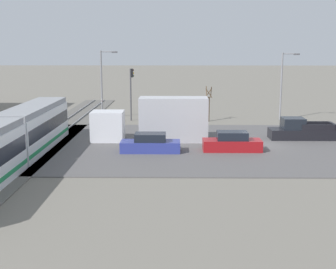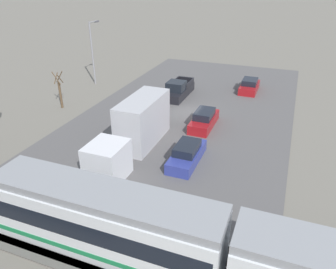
{
  "view_description": "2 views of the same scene",
  "coord_description": "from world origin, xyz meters",
  "px_view_note": "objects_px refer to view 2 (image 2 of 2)",
  "views": [
    {
      "loc": [
        -38.26,
        7.01,
        8.23
      ],
      "look_at": [
        -4.5,
        7.44,
        1.79
      ],
      "focal_mm": 50.0,
      "sensor_mm": 36.0,
      "label": 1
    },
    {
      "loc": [
        -8.95,
        28.81,
        12.89
      ],
      "look_at": [
        -1.6,
        9.79,
        2.57
      ],
      "focal_mm": 35.0,
      "sensor_mm": 36.0,
      "label": 2
    }
  ],
  "objects_px": {
    "sedan_car_2": "(249,86)",
    "street_lamp_near_crossing": "(93,48)",
    "light_rail_tram": "(228,255)",
    "sedan_car_0": "(204,120)",
    "sedan_car_1": "(187,154)",
    "box_truck": "(136,129)",
    "pickup_truck": "(178,90)",
    "street_tree": "(60,92)"
  },
  "relations": [
    {
      "from": "sedan_car_0",
      "to": "street_lamp_near_crossing",
      "type": "distance_m",
      "value": 18.2
    },
    {
      "from": "sedan_car_0",
      "to": "sedan_car_1",
      "type": "xyz_separation_m",
      "value": [
        -0.47,
        6.4,
        -0.03
      ]
    },
    {
      "from": "sedan_car_0",
      "to": "street_lamp_near_crossing",
      "type": "bearing_deg",
      "value": 154.9
    },
    {
      "from": "box_truck",
      "to": "sedan_car_2",
      "type": "xyz_separation_m",
      "value": [
        -6.24,
        -17.3,
        -1.15
      ]
    },
    {
      "from": "light_rail_tram",
      "to": "sedan_car_0",
      "type": "xyz_separation_m",
      "value": [
        5.41,
        -15.8,
        -1.06
      ]
    },
    {
      "from": "light_rail_tram",
      "to": "sedan_car_1",
      "type": "height_order",
      "value": "light_rail_tram"
    },
    {
      "from": "box_truck",
      "to": "pickup_truck",
      "type": "distance_m",
      "value": 12.69
    },
    {
      "from": "light_rail_tram",
      "to": "box_truck",
      "type": "relative_size",
      "value": 2.43
    },
    {
      "from": "light_rail_tram",
      "to": "pickup_truck",
      "type": "distance_m",
      "value": 24.66
    },
    {
      "from": "box_truck",
      "to": "street_lamp_near_crossing",
      "type": "distance_m",
      "value": 18.46
    },
    {
      "from": "box_truck",
      "to": "street_tree",
      "type": "bearing_deg",
      "value": -25.14
    },
    {
      "from": "light_rail_tram",
      "to": "sedan_car_0",
      "type": "distance_m",
      "value": 16.73
    },
    {
      "from": "sedan_car_1",
      "to": "sedan_car_2",
      "type": "distance_m",
      "value": 17.81
    },
    {
      "from": "light_rail_tram",
      "to": "street_lamp_near_crossing",
      "type": "xyz_separation_m",
      "value": [
        21.56,
        -23.37,
        2.58
      ]
    },
    {
      "from": "sedan_car_2",
      "to": "street_tree",
      "type": "bearing_deg",
      "value": 34.82
    },
    {
      "from": "sedan_car_0",
      "to": "street_tree",
      "type": "bearing_deg",
      "value": -177.05
    },
    {
      "from": "sedan_car_1",
      "to": "box_truck",
      "type": "bearing_deg",
      "value": -5.32
    },
    {
      "from": "pickup_truck",
      "to": "sedan_car_0",
      "type": "relative_size",
      "value": 1.23
    },
    {
      "from": "box_truck",
      "to": "sedan_car_2",
      "type": "relative_size",
      "value": 2.34
    },
    {
      "from": "pickup_truck",
      "to": "box_truck",
      "type": "bearing_deg",
      "value": 94.31
    },
    {
      "from": "light_rail_tram",
      "to": "sedan_car_2",
      "type": "height_order",
      "value": "light_rail_tram"
    },
    {
      "from": "sedan_car_2",
      "to": "box_truck",
      "type": "bearing_deg",
      "value": 70.17
    },
    {
      "from": "light_rail_tram",
      "to": "street_lamp_near_crossing",
      "type": "height_order",
      "value": "street_lamp_near_crossing"
    },
    {
      "from": "pickup_truck",
      "to": "street_tree",
      "type": "relative_size",
      "value": 1.46
    },
    {
      "from": "box_truck",
      "to": "street_tree",
      "type": "height_order",
      "value": "street_tree"
    },
    {
      "from": "light_rail_tram",
      "to": "sedan_car_0",
      "type": "bearing_deg",
      "value": -71.11
    },
    {
      "from": "box_truck",
      "to": "street_lamp_near_crossing",
      "type": "height_order",
      "value": "street_lamp_near_crossing"
    },
    {
      "from": "street_tree",
      "to": "street_lamp_near_crossing",
      "type": "xyz_separation_m",
      "value": [
        1.14,
        -8.34,
        2.59
      ]
    },
    {
      "from": "box_truck",
      "to": "sedan_car_0",
      "type": "bearing_deg",
      "value": -122.92
    },
    {
      "from": "pickup_truck",
      "to": "sedan_car_2",
      "type": "height_order",
      "value": "pickup_truck"
    },
    {
      "from": "sedan_car_2",
      "to": "street_lamp_near_crossing",
      "type": "relative_size",
      "value": 0.57
    },
    {
      "from": "pickup_truck",
      "to": "street_lamp_near_crossing",
      "type": "distance_m",
      "value": 11.9
    },
    {
      "from": "box_truck",
      "to": "sedan_car_1",
      "type": "bearing_deg",
      "value": 174.68
    },
    {
      "from": "sedan_car_2",
      "to": "street_lamp_near_crossing",
      "type": "bearing_deg",
      "value": 11.42
    },
    {
      "from": "sedan_car_0",
      "to": "sedan_car_1",
      "type": "bearing_deg",
      "value": -85.77
    },
    {
      "from": "pickup_truck",
      "to": "sedan_car_1",
      "type": "xyz_separation_m",
      "value": [
        -5.31,
        13.02,
        -0.11
      ]
    },
    {
      "from": "light_rail_tram",
      "to": "sedan_car_1",
      "type": "distance_m",
      "value": 10.67
    },
    {
      "from": "pickup_truck",
      "to": "sedan_car_2",
      "type": "relative_size",
      "value": 1.31
    },
    {
      "from": "light_rail_tram",
      "to": "sedan_car_0",
      "type": "height_order",
      "value": "light_rail_tram"
    },
    {
      "from": "sedan_car_1",
      "to": "street_tree",
      "type": "xyz_separation_m",
      "value": [
        15.48,
        -5.63,
        1.07
      ]
    },
    {
      "from": "light_rail_tram",
      "to": "box_truck",
      "type": "height_order",
      "value": "light_rail_tram"
    },
    {
      "from": "pickup_truck",
      "to": "sedan_car_2",
      "type": "xyz_separation_m",
      "value": [
        -7.19,
        -4.69,
        -0.12
      ]
    }
  ]
}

